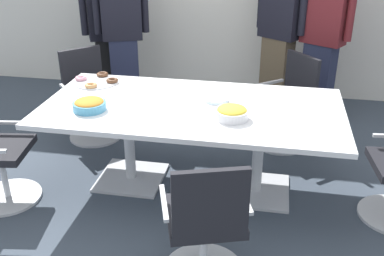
# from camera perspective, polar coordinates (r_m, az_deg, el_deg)

# --- Properties ---
(ground_plane) EXTENTS (10.00, 10.00, 0.01)m
(ground_plane) POSITION_cam_1_polar(r_m,az_deg,el_deg) (3.99, 0.00, -7.21)
(ground_plane) COLOR #3D4754
(conference_table) EXTENTS (2.40, 1.20, 0.75)m
(conference_table) POSITION_cam_1_polar(r_m,az_deg,el_deg) (3.69, 0.00, 1.05)
(conference_table) COLOR white
(conference_table) RESTS_ON ground
(office_chair_1) EXTENTS (0.76, 0.76, 0.91)m
(office_chair_1) POSITION_cam_1_polar(r_m,az_deg,el_deg) (4.62, 11.83, 2.74)
(office_chair_1) COLOR silver
(office_chair_1) RESTS_ON ground
(office_chair_2) EXTENTS (0.76, 0.76, 0.91)m
(office_chair_2) POSITION_cam_1_polar(r_m,az_deg,el_deg) (4.80, -12.67, 3.52)
(office_chair_2) COLOR silver
(office_chair_2) RESTS_ON ground
(office_chair_4) EXTENTS (0.68, 0.68, 0.91)m
(office_chair_4) POSITION_cam_1_polar(r_m,az_deg,el_deg) (2.84, 1.69, -12.48)
(office_chair_4) COLOR silver
(office_chair_4) RESTS_ON ground
(person_standing_0) EXTENTS (0.58, 0.39, 1.67)m
(person_standing_0) POSITION_cam_1_polar(r_m,az_deg,el_deg) (5.55, -10.48, 11.69)
(person_standing_0) COLOR black
(person_standing_0) RESTS_ON ground
(person_standing_1) EXTENTS (0.60, 0.36, 1.78)m
(person_standing_1) POSITION_cam_1_polar(r_m,az_deg,el_deg) (5.29, -8.76, 11.90)
(person_standing_1) COLOR #232842
(person_standing_1) RESTS_ON ground
(person_standing_2) EXTENTS (0.55, 0.43, 1.89)m
(person_standing_2) POSITION_cam_1_polar(r_m,az_deg,el_deg) (5.17, 10.97, 12.15)
(person_standing_2) COLOR brown
(person_standing_2) RESTS_ON ground
(person_standing_3) EXTENTS (0.57, 0.41, 1.87)m
(person_standing_3) POSITION_cam_1_polar(r_m,az_deg,el_deg) (5.06, 16.16, 11.22)
(person_standing_3) COLOR #232842
(person_standing_3) RESTS_ON ground
(snack_bowl_chips_yellow) EXTENTS (0.25, 0.25, 0.10)m
(snack_bowl_chips_yellow) POSITION_cam_1_polar(r_m,az_deg,el_deg) (3.40, 5.03, 1.95)
(snack_bowl_chips_yellow) COLOR white
(snack_bowl_chips_yellow) RESTS_ON conference_table
(snack_bowl_chips_orange) EXTENTS (0.26, 0.26, 0.09)m
(snack_bowl_chips_orange) POSITION_cam_1_polar(r_m,az_deg,el_deg) (3.63, -12.78, 2.90)
(snack_bowl_chips_orange) COLOR #4C9EC6
(snack_bowl_chips_orange) RESTS_ON conference_table
(donut_platter) EXTENTS (0.41, 0.41, 0.04)m
(donut_platter) POSITION_cam_1_polar(r_m,az_deg,el_deg) (4.23, -11.92, 5.82)
(donut_platter) COLOR white
(donut_platter) RESTS_ON conference_table
(plate_stack) EXTENTS (0.20, 0.20, 0.03)m
(plate_stack) POSITION_cam_1_polar(r_m,az_deg,el_deg) (3.73, 3.09, 3.60)
(plate_stack) COLOR white
(plate_stack) RESTS_ON conference_table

